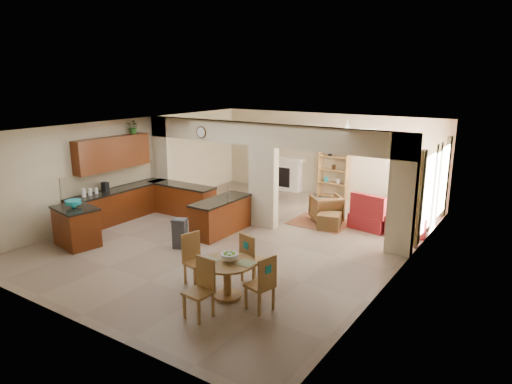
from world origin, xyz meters
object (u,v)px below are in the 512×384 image
Objects in this scene: dining_table at (227,273)px; sofa at (410,211)px; kitchen_island at (76,226)px; armchair at (326,208)px.

dining_table is 0.40× the size of sofa.
sofa is (1.61, 6.25, -0.10)m from dining_table.
sofa is (6.26, 6.10, -0.10)m from kitchen_island.
armchair is (-0.42, 5.20, -0.10)m from dining_table.
kitchen_island is 1.49× the size of armchair.
kitchen_island is 0.47× the size of sofa.
dining_table is at bearing 51.06° from armchair.
kitchen_island is 6.59m from armchair.
kitchen_island reaches higher than armchair.
dining_table is 1.24× the size of armchair.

